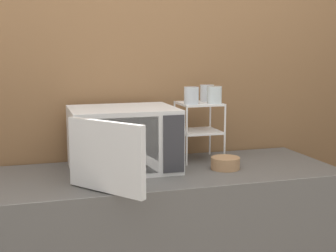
{
  "coord_description": "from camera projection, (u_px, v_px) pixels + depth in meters",
  "views": [
    {
      "loc": [
        -0.59,
        -1.88,
        1.5
      ],
      "look_at": [
        0.08,
        0.37,
        1.12
      ],
      "focal_mm": 50.0,
      "sensor_mm": 36.0,
      "label": 1
    }
  ],
  "objects": [
    {
      "name": "dish_rack",
      "position": [
        199.0,
        119.0,
        2.58
      ],
      "size": [
        0.23,
        0.22,
        0.32
      ],
      "color": "white",
      "rests_on": "counter"
    },
    {
      "name": "glass_back_right",
      "position": [
        207.0,
        93.0,
        2.63
      ],
      "size": [
        0.08,
        0.08,
        0.09
      ],
      "color": "silver",
      "rests_on": "dish_rack"
    },
    {
      "name": "bowl",
      "position": [
        225.0,
        163.0,
        2.4
      ],
      "size": [
        0.15,
        0.15,
        0.06
      ],
      "color": "#AD7F56",
      "rests_on": "counter"
    },
    {
      "name": "wall_back",
      "position": [
        136.0,
        86.0,
        2.65
      ],
      "size": [
        8.0,
        0.06,
        2.6
      ],
      "color": "olive",
      "rests_on": "ground_plane"
    },
    {
      "name": "glass_front_right",
      "position": [
        214.0,
        95.0,
        2.52
      ],
      "size": [
        0.08,
        0.08,
        0.09
      ],
      "color": "silver",
      "rests_on": "dish_rack"
    },
    {
      "name": "glass_front_left",
      "position": [
        191.0,
        95.0,
        2.48
      ],
      "size": [
        0.08,
        0.08,
        0.09
      ],
      "color": "silver",
      "rests_on": "dish_rack"
    },
    {
      "name": "microwave",
      "position": [
        122.0,
        140.0,
        2.35
      ],
      "size": [
        0.55,
        0.75,
        0.32
      ],
      "color": "silver",
      "rests_on": "counter"
    }
  ]
}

